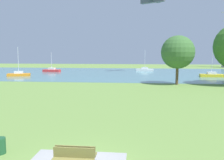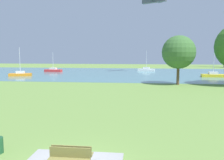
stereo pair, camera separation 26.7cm
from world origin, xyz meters
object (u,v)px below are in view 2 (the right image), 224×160
at_px(sailboat_white, 146,70).
at_px(light_aircraft, 154,0).
at_px(sailboat_red, 53,70).
at_px(sailboat_yellow, 213,75).
at_px(bench_facing_water, 73,155).
at_px(sailboat_orange, 20,74).
at_px(tree_west_far, 179,52).

xyz_separation_m(sailboat_white, light_aircraft, (1.50, -4.82, 18.15)).
height_order(sailboat_red, sailboat_yellow, sailboat_yellow).
bearing_deg(light_aircraft, sailboat_yellow, -41.94).
height_order(bench_facing_water, sailboat_orange, sailboat_orange).
xyz_separation_m(sailboat_white, tree_west_far, (4.07, -29.05, 4.76)).
distance_m(tree_west_far, light_aircraft, 27.80).
bearing_deg(sailboat_orange, light_aircraft, 24.09).
distance_m(bench_facing_water, sailboat_orange, 45.66).
height_order(bench_facing_water, sailboat_red, sailboat_red).
height_order(bench_facing_water, sailboat_yellow, sailboat_yellow).
bearing_deg(sailboat_yellow, sailboat_white, 130.91).
relative_size(sailboat_orange, sailboat_white, 1.06).
distance_m(sailboat_yellow, light_aircraft, 24.38).
xyz_separation_m(sailboat_yellow, sailboat_white, (-13.60, 15.70, 0.01)).
bearing_deg(sailboat_yellow, light_aircraft, 138.06).
relative_size(bench_facing_water, sailboat_yellow, 0.33).
height_order(sailboat_orange, tree_west_far, tree_west_far).
bearing_deg(sailboat_red, sailboat_yellow, -15.12).
relative_size(sailboat_orange, sailboat_red, 1.21).
distance_m(sailboat_red, tree_west_far, 38.50).
height_order(sailboat_white, light_aircraft, light_aircraft).
xyz_separation_m(sailboat_orange, sailboat_yellow, (41.96, 2.47, -0.01)).
bearing_deg(light_aircraft, tree_west_far, -83.94).
distance_m(sailboat_red, light_aircraft, 32.69).
xyz_separation_m(bench_facing_water, sailboat_orange, (-23.23, 39.31, -0.01)).
bearing_deg(sailboat_white, bench_facing_water, -95.10).
height_order(sailboat_orange, sailboat_white, sailboat_orange).
xyz_separation_m(sailboat_red, sailboat_white, (25.68, 5.08, 0.01)).
relative_size(sailboat_red, sailboat_white, 0.87).
bearing_deg(sailboat_yellow, bench_facing_water, -114.15).
relative_size(bench_facing_water, tree_west_far, 0.23).
distance_m(sailboat_orange, tree_west_far, 34.53).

